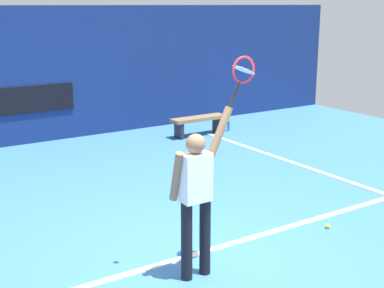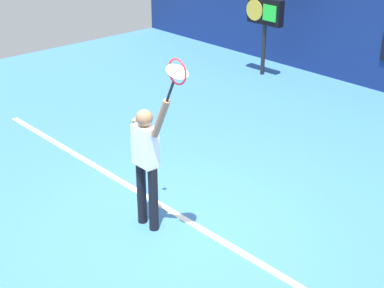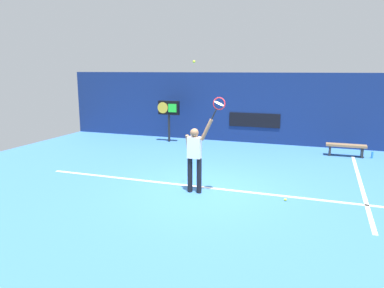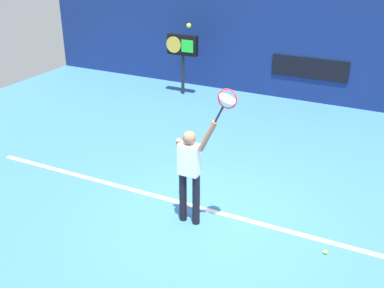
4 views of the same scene
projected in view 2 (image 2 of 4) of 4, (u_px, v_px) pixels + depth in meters
The scene contains 5 objects.
ground_plane at pixel (173, 225), 8.00m from camera, with size 18.00×18.00×0.00m, color #3870B2.
court_baseline at pixel (185, 219), 8.13m from camera, with size 10.00×0.10×0.01m, color white.
tennis_player at pixel (146, 159), 7.58m from camera, with size 0.73×0.31×1.95m.
tennis_racket at pixel (176, 74), 6.62m from camera, with size 0.42×0.27×0.62m.
scoreboard_clock at pixel (265, 15), 13.44m from camera, with size 0.96×0.20×1.81m.
Camera 2 is at (5.18, -4.41, 4.37)m, focal length 54.84 mm.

